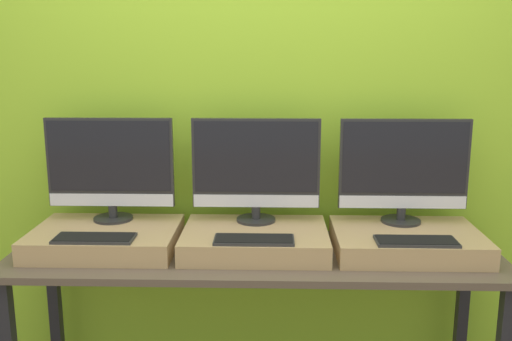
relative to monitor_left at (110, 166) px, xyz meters
name	(u,v)px	position (x,y,z in m)	size (l,w,h in m)	color
wall_back	(257,113)	(0.65, 0.22, 0.21)	(8.00, 0.04, 2.60)	#9ED12D
workbench	(255,269)	(0.65, -0.16, -0.41)	(2.08, 0.60, 0.75)	brown
wooden_riser_left	(106,239)	(0.00, -0.13, -0.29)	(0.62, 0.45, 0.09)	tan
monitor_left	(110,166)	(0.00, 0.00, 0.00)	(0.56, 0.17, 0.46)	#282828
keyboard_left	(94,238)	(0.00, -0.28, -0.24)	(0.32, 0.13, 0.01)	#2D2D2D
wooden_riser_center	(255,240)	(0.65, -0.13, -0.29)	(0.62, 0.45, 0.09)	tan
monitor_center	(256,167)	(0.65, 0.00, 0.00)	(0.56, 0.17, 0.46)	#282828
keyboard_center	(254,240)	(0.65, -0.28, -0.24)	(0.32, 0.13, 0.01)	#2D2D2D
wooden_riser_right	(407,241)	(1.29, -0.13, -0.29)	(0.62, 0.45, 0.09)	tan
monitor_right	(404,168)	(1.29, 0.00, 0.00)	(0.56, 0.17, 0.46)	#282828
keyboard_right	(416,241)	(1.29, -0.28, -0.24)	(0.32, 0.13, 0.01)	#2D2D2D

